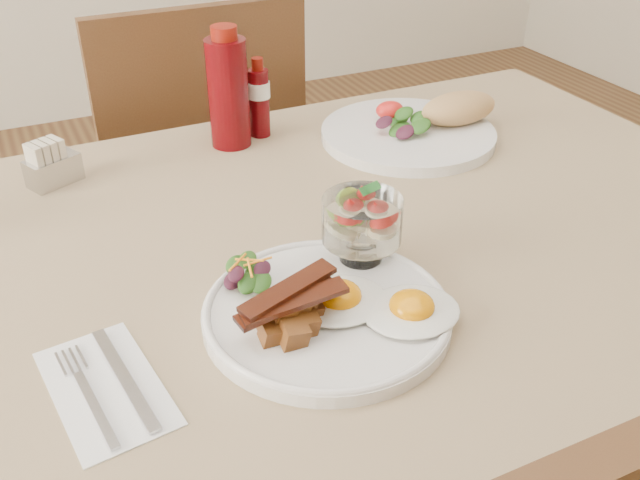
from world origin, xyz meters
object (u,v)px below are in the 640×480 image
(fruit_cup, at_px, (362,220))
(chair_far, at_px, (197,180))
(sugar_caddy, at_px, (51,166))
(main_plate, at_px, (327,313))
(table, at_px, (327,287))
(second_plate, at_px, (420,126))
(ketchup_bottle, at_px, (228,91))
(hot_sauce_bottle, at_px, (259,99))

(fruit_cup, bearing_deg, chair_far, 90.02)
(sugar_caddy, bearing_deg, chair_far, 23.98)
(fruit_cup, bearing_deg, main_plate, -138.28)
(fruit_cup, bearing_deg, table, 90.20)
(main_plate, height_order, second_plate, second_plate)
(table, height_order, second_plate, second_plate)
(table, xyz_separation_m, main_plate, (-0.08, -0.16, 0.10))
(fruit_cup, xyz_separation_m, sugar_caddy, (-0.31, 0.40, -0.04))
(chair_far, height_order, ketchup_bottle, ketchup_bottle)
(chair_far, relative_size, ketchup_bottle, 4.68)
(sugar_caddy, bearing_deg, table, -69.59)
(chair_far, height_order, main_plate, chair_far)
(fruit_cup, distance_m, sugar_caddy, 0.51)
(sugar_caddy, bearing_deg, hot_sauce_bottle, -18.82)
(table, xyz_separation_m, hot_sauce_bottle, (0.04, 0.35, 0.15))
(chair_far, xyz_separation_m, ketchup_bottle, (-0.02, -0.33, 0.32))
(table, height_order, chair_far, chair_far)
(second_plate, xyz_separation_m, ketchup_bottle, (-0.30, 0.11, 0.07))
(fruit_cup, bearing_deg, sugar_caddy, 127.72)
(ketchup_bottle, distance_m, sugar_caddy, 0.30)
(table, xyz_separation_m, second_plate, (0.28, 0.22, 0.11))
(main_plate, height_order, hot_sauce_bottle, hot_sauce_bottle)
(table, height_order, main_plate, main_plate)
(hot_sauce_bottle, distance_m, sugar_caddy, 0.35)
(second_plate, bearing_deg, hot_sauce_bottle, 152.52)
(main_plate, distance_m, sugar_caddy, 0.53)
(hot_sauce_bottle, bearing_deg, sugar_caddy, -174.20)
(main_plate, bearing_deg, second_plate, 46.51)
(main_plate, distance_m, ketchup_bottle, 0.51)
(main_plate, height_order, fruit_cup, fruit_cup)
(chair_far, bearing_deg, sugar_caddy, -131.40)
(second_plate, bearing_deg, fruit_cup, -132.25)
(main_plate, bearing_deg, fruit_cup, 41.72)
(table, relative_size, chair_far, 1.43)
(fruit_cup, bearing_deg, ketchup_bottle, 92.63)
(second_plate, height_order, hot_sauce_bottle, hot_sauce_bottle)
(second_plate, bearing_deg, chair_far, 122.48)
(chair_far, relative_size, hot_sauce_bottle, 6.83)
(fruit_cup, xyz_separation_m, ketchup_bottle, (-0.02, 0.42, 0.02))
(second_plate, bearing_deg, main_plate, -133.49)
(second_plate, distance_m, hot_sauce_bottle, 0.28)
(chair_far, distance_m, fruit_cup, 0.81)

